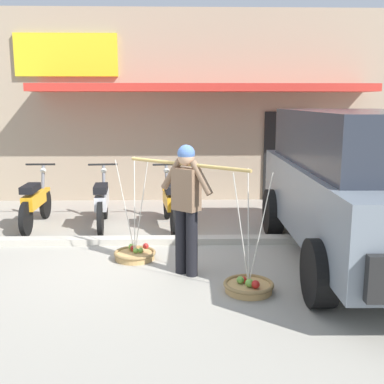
% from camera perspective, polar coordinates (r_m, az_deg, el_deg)
% --- Properties ---
extents(ground_plane, '(90.00, 90.00, 0.00)m').
position_cam_1_polar(ground_plane, '(6.93, -5.64, -7.90)').
color(ground_plane, '#9E998C').
extents(sidewalk_curb, '(20.00, 0.24, 0.10)m').
position_cam_1_polar(sidewalk_curb, '(7.58, -5.28, -5.83)').
color(sidewalk_curb, '#BAB4A5').
rests_on(sidewalk_curb, ground).
extents(fruit_vendor, '(1.49, 1.25, 1.70)m').
position_cam_1_polar(fruit_vendor, '(6.01, -0.70, -1.08)').
color(fruit_vendor, black).
rests_on(fruit_vendor, ground).
extents(fruit_basket_left_side, '(0.60, 0.60, 1.45)m').
position_cam_1_polar(fruit_basket_left_side, '(5.75, 6.84, -11.15)').
color(fruit_basket_left_side, tan).
rests_on(fruit_basket_left_side, ground).
extents(fruit_basket_right_side, '(0.60, 0.60, 1.45)m').
position_cam_1_polar(fruit_basket_right_side, '(6.86, -6.90, -7.43)').
color(fruit_basket_right_side, tan).
rests_on(fruit_basket_right_side, ground).
extents(motorcycle_nearest_shop, '(0.54, 1.82, 1.09)m').
position_cam_1_polar(motorcycle_nearest_shop, '(8.88, -18.40, -1.17)').
color(motorcycle_nearest_shop, black).
rests_on(motorcycle_nearest_shop, ground).
extents(motorcycle_second_in_row, '(0.54, 1.82, 1.09)m').
position_cam_1_polar(motorcycle_second_in_row, '(8.57, -10.78, -1.22)').
color(motorcycle_second_in_row, black).
rests_on(motorcycle_second_in_row, ground).
extents(motorcycle_third_in_row, '(0.54, 1.82, 1.09)m').
position_cam_1_polar(motorcycle_third_in_row, '(8.43, -2.65, -1.24)').
color(motorcycle_third_in_row, black).
rests_on(motorcycle_third_in_row, ground).
extents(parked_truck, '(2.25, 4.85, 2.10)m').
position_cam_1_polar(parked_truck, '(6.90, 19.81, 1.12)').
color(parked_truck, slate).
rests_on(parked_truck, ground).
extents(storefront_building, '(13.00, 6.00, 4.20)m').
position_cam_1_polar(storefront_building, '(13.09, 0.67, 10.37)').
color(storefront_building, tan).
rests_on(storefront_building, ground).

